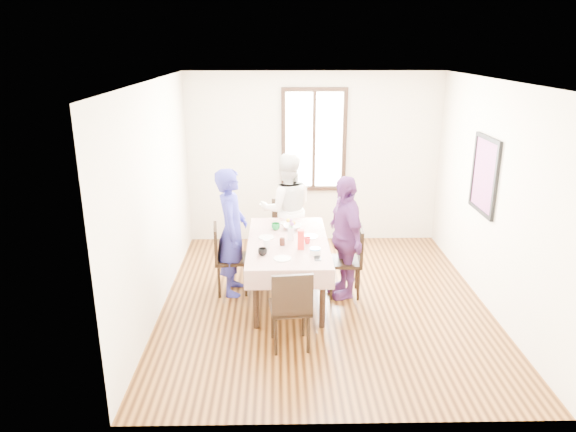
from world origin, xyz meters
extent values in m
plane|color=black|center=(0.00, 0.00, 0.00)|extent=(4.50, 4.50, 0.00)
plane|color=beige|center=(0.00, 2.25, 1.35)|extent=(4.00, 0.00, 4.00)
plane|color=beige|center=(2.00, 0.00, 1.35)|extent=(0.00, 4.50, 4.50)
cube|color=black|center=(0.00, 2.23, 1.65)|extent=(1.02, 0.06, 1.62)
cube|color=white|center=(0.00, 2.24, 1.65)|extent=(0.90, 0.02, 1.50)
cube|color=red|center=(1.98, 0.30, 1.55)|extent=(0.04, 0.76, 0.96)
cube|color=black|center=(-0.45, 0.16, 0.38)|extent=(0.87, 1.69, 0.75)
cube|color=#580F07|center=(-0.45, 0.16, 0.76)|extent=(0.99, 1.81, 0.01)
cube|color=black|center=(-1.17, 0.31, 0.46)|extent=(0.47, 0.47, 0.91)
cube|color=black|center=(0.28, 0.21, 0.46)|extent=(0.45, 0.45, 0.91)
cube|color=black|center=(-0.45, 1.32, 0.46)|extent=(0.43, 0.43, 0.91)
cube|color=black|center=(-0.45, -1.00, 0.46)|extent=(0.46, 0.46, 0.91)
imported|color=navy|center=(-1.15, 0.31, 0.82)|extent=(0.40, 0.61, 1.65)
imported|color=white|center=(-0.45, 1.30, 0.81)|extent=(0.86, 0.70, 1.63)
imported|color=#5D2B68|center=(0.26, 0.21, 0.79)|extent=(0.59, 0.99, 1.57)
imported|color=black|center=(-0.75, -0.32, 0.80)|extent=(0.12, 0.12, 0.09)
imported|color=red|center=(-0.21, 0.05, 0.80)|extent=(0.10, 0.10, 0.08)
imported|color=#0C7226|center=(-0.60, 0.56, 0.81)|extent=(0.13, 0.13, 0.09)
imported|color=white|center=(-0.38, 0.58, 0.79)|extent=(0.25, 0.25, 0.06)
cube|color=red|center=(-0.30, -0.13, 0.88)|extent=(0.08, 0.08, 0.24)
cylinder|color=white|center=(-0.14, -0.30, 0.79)|extent=(0.13, 0.13, 0.06)
cylinder|color=black|center=(-0.52, 0.00, 0.81)|extent=(0.07, 0.07, 0.09)
cylinder|color=silver|center=(-0.71, -0.10, 0.82)|extent=(0.08, 0.08, 0.11)
cube|color=black|center=(-0.12, -0.43, 0.77)|extent=(0.07, 0.15, 0.01)
cylinder|color=silver|center=(-0.41, 0.19, 0.84)|extent=(0.08, 0.08, 0.16)
cylinder|color=white|center=(-0.72, 0.26, 0.77)|extent=(0.20, 0.20, 0.01)
cylinder|color=white|center=(-0.17, 0.27, 0.77)|extent=(0.20, 0.20, 0.01)
cylinder|color=white|center=(-0.44, 0.80, 0.77)|extent=(0.20, 0.20, 0.01)
cylinder|color=white|center=(-0.52, -0.43, 0.77)|extent=(0.20, 0.20, 0.01)
cylinder|color=blue|center=(-0.14, -0.30, 0.83)|extent=(0.12, 0.12, 0.01)
camera|label=1|loc=(-0.56, -5.99, 3.10)|focal=33.01mm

